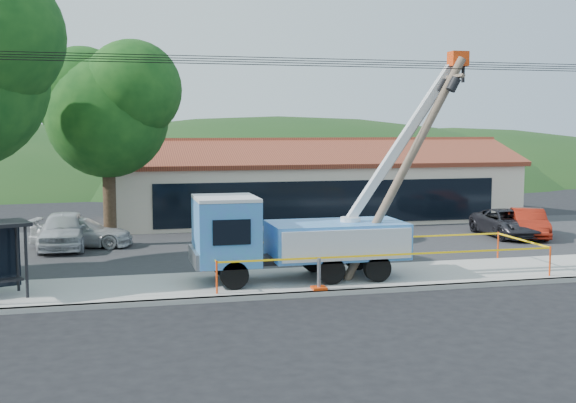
# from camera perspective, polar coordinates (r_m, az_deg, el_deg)

# --- Properties ---
(ground) EXTENTS (120.00, 120.00, 0.00)m
(ground) POSITION_cam_1_polar(r_m,az_deg,el_deg) (20.98, 5.71, -8.63)
(ground) COLOR black
(ground) RESTS_ON ground
(curb) EXTENTS (60.00, 0.25, 0.15)m
(curb) POSITION_cam_1_polar(r_m,az_deg,el_deg) (22.90, 3.98, -7.19)
(curb) COLOR #A19D97
(curb) RESTS_ON ground
(sidewalk) EXTENTS (60.00, 4.00, 0.15)m
(sidewalk) POSITION_cam_1_polar(r_m,az_deg,el_deg) (24.67, 2.64, -6.22)
(sidewalk) COLOR #A19D97
(sidewalk) RESTS_ON ground
(parking_lot) EXTENTS (60.00, 12.00, 0.10)m
(parking_lot) POSITION_cam_1_polar(r_m,az_deg,el_deg) (32.31, -1.31, -3.37)
(parking_lot) COLOR #28282B
(parking_lot) RESTS_ON ground
(strip_mall) EXTENTS (22.50, 8.53, 4.67)m
(strip_mall) POSITION_cam_1_polar(r_m,az_deg,el_deg) (40.73, 1.82, 1.14)
(strip_mall) COLOR beige
(strip_mall) RESTS_ON ground
(tree_lot) EXTENTS (6.30, 5.60, 8.94)m
(tree_lot) POSITION_cam_1_polar(r_m,az_deg,el_deg) (32.18, -14.10, 7.42)
(tree_lot) COLOR #332316
(tree_lot) RESTS_ON ground
(hill_west) EXTENTS (78.40, 56.00, 28.00)m
(hill_west) POSITION_cam_1_polar(r_m,az_deg,el_deg) (74.81, -19.82, 1.52)
(hill_west) COLOR #163914
(hill_west) RESTS_ON ground
(hill_center) EXTENTS (89.60, 64.00, 32.00)m
(hill_center) POSITION_cam_1_polar(r_m,az_deg,el_deg) (76.21, -0.79, 1.94)
(hill_center) COLOR #163914
(hill_center) RESTS_ON ground
(hill_east) EXTENTS (72.80, 52.00, 26.00)m
(hill_east) POSITION_cam_1_polar(r_m,az_deg,el_deg) (82.93, 12.82, 2.11)
(hill_east) COLOR #163914
(hill_east) RESTS_ON ground
(utility_truck) EXTENTS (9.47, 3.84, 7.68)m
(utility_truck) POSITION_cam_1_polar(r_m,az_deg,el_deg) (24.20, 0.44, -2.66)
(utility_truck) COLOR black
(utility_truck) RESTS_ON ground
(leaning_pole) EXTENTS (4.31, 1.62, 7.57)m
(leaning_pole) POSITION_cam_1_polar(r_m,az_deg,el_deg) (24.73, 9.66, 3.52)
(leaning_pole) COLOR brown
(leaning_pole) RESTS_ON ground
(caution_tape) EXTENTS (11.60, 3.53, 1.02)m
(caution_tape) POSITION_cam_1_polar(r_m,az_deg,el_deg) (25.37, 6.84, -3.99)
(caution_tape) COLOR #EE3E0C
(caution_tape) RESTS_ON ground
(car_silver) EXTENTS (2.00, 4.71, 1.59)m
(car_silver) POSITION_cam_1_polar(r_m,az_deg,el_deg) (32.32, -17.27, -3.73)
(car_silver) COLOR silver
(car_silver) RESTS_ON ground
(car_red) EXTENTS (2.81, 4.27, 1.33)m
(car_red) POSITION_cam_1_polar(r_m,az_deg,el_deg) (35.83, 18.42, -2.84)
(car_red) COLOR maroon
(car_red) RESTS_ON ground
(car_white) EXTENTS (4.60, 2.66, 1.25)m
(car_white) POSITION_cam_1_polar(r_m,az_deg,el_deg) (32.51, -15.94, -3.63)
(car_white) COLOR silver
(car_white) RESTS_ON ground
(car_dark) EXTENTS (2.40, 4.75, 1.29)m
(car_dark) POSITION_cam_1_polar(r_m,az_deg,el_deg) (35.67, 16.95, -2.83)
(car_dark) COLOR black
(car_dark) RESTS_ON ground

